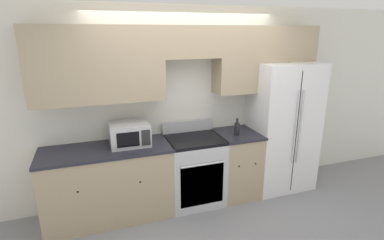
{
  "coord_description": "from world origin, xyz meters",
  "views": [
    {
      "loc": [
        -1.21,
        -3.17,
        2.27
      ],
      "look_at": [
        0.0,
        0.31,
        1.18
      ],
      "focal_mm": 28.0,
      "sensor_mm": 36.0,
      "label": 1
    }
  ],
  "objects": [
    {
      "name": "microwave",
      "position": [
        -0.8,
        0.36,
        1.06
      ],
      "size": [
        0.47,
        0.4,
        0.27
      ],
      "color": "#B7B7BC",
      "rests_on": "lower_cabinets_left"
    },
    {
      "name": "lower_cabinets_left",
      "position": [
        -1.09,
        0.31,
        0.46
      ],
      "size": [
        1.55,
        0.64,
        0.93
      ],
      "color": "tan",
      "rests_on": "ground_plane"
    },
    {
      "name": "wall_back",
      "position": [
        -0.0,
        0.58,
        1.57
      ],
      "size": [
        8.0,
        0.39,
        2.6
      ],
      "color": "silver",
      "rests_on": "ground_plane"
    },
    {
      "name": "lower_cabinets_right",
      "position": [
        0.67,
        0.31,
        0.46
      ],
      "size": [
        0.57,
        0.64,
        0.93
      ],
      "color": "tan",
      "rests_on": "ground_plane"
    },
    {
      "name": "oven_range",
      "position": [
        0.03,
        0.31,
        0.47
      ],
      "size": [
        0.72,
        0.65,
        1.09
      ],
      "color": "#B7B7BC",
      "rests_on": "ground_plane"
    },
    {
      "name": "bottle",
      "position": [
        0.62,
        0.24,
        1.02
      ],
      "size": [
        0.07,
        0.07,
        0.23
      ],
      "color": "black",
      "rests_on": "lower_cabinets_right"
    },
    {
      "name": "refrigerator",
      "position": [
        1.4,
        0.35,
        0.93
      ],
      "size": [
        0.91,
        0.74,
        1.86
      ],
      "color": "white",
      "rests_on": "ground_plane"
    },
    {
      "name": "ground_plane",
      "position": [
        0.0,
        0.0,
        0.0
      ],
      "size": [
        12.0,
        12.0,
        0.0
      ],
      "primitive_type": "plane",
      "color": "gray"
    }
  ]
}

